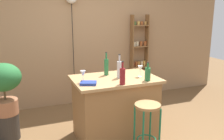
{
  "coord_description": "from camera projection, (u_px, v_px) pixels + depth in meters",
  "views": [
    {
      "loc": [
        -1.31,
        -2.91,
        1.89
      ],
      "look_at": [
        0.05,
        0.55,
        0.98
      ],
      "focal_mm": 40.14,
      "sensor_mm": 36.0,
      "label": 1
    }
  ],
  "objects": [
    {
      "name": "wine_glass_center",
      "position": [
        83.0,
        74.0,
        3.35
      ],
      "size": [
        0.07,
        0.07,
        0.16
      ],
      "color": "silver",
      "rests_on": "kitchen_counter"
    },
    {
      "name": "bottle_spirits_clear",
      "position": [
        119.0,
        69.0,
        3.57
      ],
      "size": [
        0.07,
        0.07,
        0.34
      ],
      "color": "#B2B2B7",
      "rests_on": "kitchen_counter"
    },
    {
      "name": "cookbook",
      "position": [
        88.0,
        83.0,
        3.28
      ],
      "size": [
        0.25,
        0.22,
        0.03
      ],
      "primitive_type": "cube",
      "rotation": [
        0.0,
        0.0,
        -0.38
      ],
      "color": "navy",
      "rests_on": "kitchen_counter"
    },
    {
      "name": "bar_stool",
      "position": [
        147.0,
        118.0,
        3.2
      ],
      "size": [
        0.33,
        0.33,
        0.72
      ],
      "color": "#196642",
      "rests_on": "ground"
    },
    {
      "name": "bottle_vinegar",
      "position": [
        122.0,
        76.0,
        3.26
      ],
      "size": [
        0.08,
        0.08,
        0.31
      ],
      "color": "maroon",
      "rests_on": "kitchen_counter"
    },
    {
      "name": "potted_plant",
      "position": [
        4.0,
        84.0,
        3.54
      ],
      "size": [
        0.5,
        0.45,
        0.76
      ],
      "color": "#935B3D",
      "rests_on": "plant_stool"
    },
    {
      "name": "bottle_sauce_amber",
      "position": [
        106.0,
        66.0,
        3.73
      ],
      "size": [
        0.07,
        0.07,
        0.35
      ],
      "color": "#236638",
      "rests_on": "kitchen_counter"
    },
    {
      "name": "bottle_olive_oil",
      "position": [
        148.0,
        74.0,
        3.44
      ],
      "size": [
        0.08,
        0.08,
        0.26
      ],
      "color": "#236638",
      "rests_on": "kitchen_counter"
    },
    {
      "name": "spice_shelf",
      "position": [
        139.0,
        57.0,
        5.38
      ],
      "size": [
        0.37,
        0.16,
        1.77
      ],
      "color": "brown",
      "rests_on": "ground"
    },
    {
      "name": "back_wall",
      "position": [
        84.0,
        34.0,
        4.98
      ],
      "size": [
        6.4,
        0.1,
        2.8
      ],
      "primitive_type": "cube",
      "color": "#997551",
      "rests_on": "ground"
    },
    {
      "name": "plant_stool",
      "position": [
        8.0,
        126.0,
        3.7
      ],
      "size": [
        0.32,
        0.32,
        0.4
      ],
      "primitive_type": "cylinder",
      "color": "#2D2823",
      "rests_on": "ground"
    },
    {
      "name": "wine_glass_left",
      "position": [
        140.0,
        69.0,
        3.64
      ],
      "size": [
        0.07,
        0.07,
        0.16
      ],
      "color": "silver",
      "rests_on": "kitchen_counter"
    },
    {
      "name": "pendant_globe_light",
      "position": [
        71.0,
        0.0,
        4.64
      ],
      "size": [
        0.21,
        0.21,
        2.19
      ],
      "color": "black",
      "rests_on": "ground"
    },
    {
      "name": "kitchen_counter",
      "position": [
        115.0,
        107.0,
        3.71
      ],
      "size": [
        1.21,
        0.81,
        0.92
      ],
      "color": "olive",
      "rests_on": "ground"
    }
  ]
}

